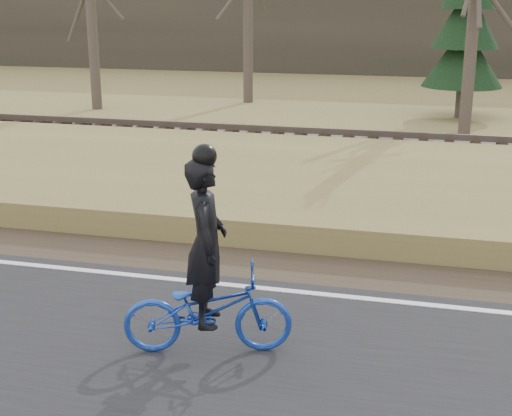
# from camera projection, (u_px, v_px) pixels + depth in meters

# --- Properties ---
(cyclist) EXTENTS (1.96, 1.13, 2.35)m
(cyclist) POSITION_uv_depth(u_px,v_px,m) (207.00, 288.00, 7.75)
(cyclist) COLOR #173AA0
(cyclist) RESTS_ON road
(bare_tree_near_left) EXTENTS (0.36, 0.36, 6.78)m
(bare_tree_near_left) POSITION_uv_depth(u_px,v_px,m) (474.00, 13.00, 19.77)
(bare_tree_near_left) COLOR brown
(bare_tree_near_left) RESTS_ON ground
(conifer) EXTENTS (2.60, 2.60, 6.64)m
(conifer) POSITION_uv_depth(u_px,v_px,m) (466.00, 19.00, 22.72)
(conifer) COLOR brown
(conifer) RESTS_ON ground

